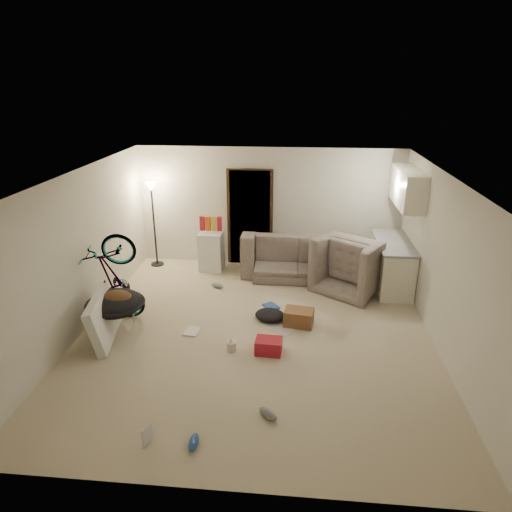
# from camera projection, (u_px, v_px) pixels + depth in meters

# --- Properties ---
(floor) EXTENTS (5.50, 6.00, 0.02)m
(floor) POSITION_uv_depth(u_px,v_px,m) (256.00, 333.00, 7.26)
(floor) COLOR #C1B394
(floor) RESTS_ON ground
(ceiling) EXTENTS (5.50, 6.00, 0.02)m
(ceiling) POSITION_uv_depth(u_px,v_px,m) (255.00, 176.00, 6.34)
(ceiling) COLOR white
(ceiling) RESTS_ON wall_back
(wall_back) EXTENTS (5.50, 0.02, 2.50)m
(wall_back) POSITION_uv_depth(u_px,v_px,m) (269.00, 207.00, 9.59)
(wall_back) COLOR beige
(wall_back) RESTS_ON floor
(wall_front) EXTENTS (5.50, 0.02, 2.50)m
(wall_front) POSITION_uv_depth(u_px,v_px,m) (223.00, 386.00, 4.01)
(wall_front) COLOR beige
(wall_front) RESTS_ON floor
(wall_left) EXTENTS (0.02, 6.00, 2.50)m
(wall_left) POSITION_uv_depth(u_px,v_px,m) (78.00, 254.00, 7.04)
(wall_left) COLOR beige
(wall_left) RESTS_ON floor
(wall_right) EXTENTS (0.02, 6.00, 2.50)m
(wall_right) POSITION_uv_depth(u_px,v_px,m) (446.00, 267.00, 6.56)
(wall_right) COLOR beige
(wall_right) RESTS_ON floor
(doorway) EXTENTS (0.85, 0.10, 2.04)m
(doorway) POSITION_uv_depth(u_px,v_px,m) (250.00, 218.00, 9.68)
(doorway) COLOR black
(doorway) RESTS_ON floor
(door_trim) EXTENTS (0.97, 0.04, 2.10)m
(door_trim) POSITION_uv_depth(u_px,v_px,m) (250.00, 218.00, 9.65)
(door_trim) COLOR #362513
(door_trim) RESTS_ON floor
(floor_lamp) EXTENTS (0.28, 0.28, 1.81)m
(floor_lamp) POSITION_uv_depth(u_px,v_px,m) (153.00, 206.00, 9.45)
(floor_lamp) COLOR black
(floor_lamp) RESTS_ON floor
(kitchen_counter) EXTENTS (0.60, 1.50, 0.88)m
(kitchen_counter) POSITION_uv_depth(u_px,v_px,m) (391.00, 265.00, 8.74)
(kitchen_counter) COLOR white
(kitchen_counter) RESTS_ON floor
(counter_top) EXTENTS (0.64, 1.54, 0.04)m
(counter_top) POSITION_uv_depth(u_px,v_px,m) (394.00, 243.00, 8.57)
(counter_top) COLOR gray
(counter_top) RESTS_ON kitchen_counter
(kitchen_uppers) EXTENTS (0.38, 1.40, 0.65)m
(kitchen_uppers) POSITION_uv_depth(u_px,v_px,m) (408.00, 188.00, 8.18)
(kitchen_uppers) COLOR white
(kitchen_uppers) RESTS_ON wall_right
(sofa) EXTENTS (2.31, 0.94, 0.67)m
(sofa) POSITION_uv_depth(u_px,v_px,m) (299.00, 259.00, 9.35)
(sofa) COLOR #313831
(sofa) RESTS_ON floor
(armchair) EXTENTS (1.57, 1.54, 0.77)m
(armchair) POSITION_uv_depth(u_px,v_px,m) (356.00, 268.00, 8.74)
(armchair) COLOR #313831
(armchair) RESTS_ON floor
(bicycle) EXTENTS (1.65, 0.84, 0.92)m
(bicycle) POSITION_uv_depth(u_px,v_px,m) (117.00, 298.00, 7.48)
(bicycle) COLOR black
(bicycle) RESTS_ON floor
(book_asset) EXTENTS (0.28, 0.25, 0.02)m
(book_asset) POSITION_uv_depth(u_px,v_px,m) (143.00, 449.00, 4.97)
(book_asset) COLOR #AA1929
(book_asset) RESTS_ON floor
(mini_fridge) EXTENTS (0.49, 0.49, 0.81)m
(mini_fridge) POSITION_uv_depth(u_px,v_px,m) (211.00, 251.00, 9.58)
(mini_fridge) COLOR white
(mini_fridge) RESTS_ON floor
(snack_box_0) EXTENTS (0.10, 0.07, 0.30)m
(snack_box_0) POSITION_uv_depth(u_px,v_px,m) (202.00, 223.00, 9.38)
(snack_box_0) COLOR #AA1929
(snack_box_0) RESTS_ON mini_fridge
(snack_box_1) EXTENTS (0.11, 0.08, 0.30)m
(snack_box_1) POSITION_uv_depth(u_px,v_px,m) (208.00, 224.00, 9.37)
(snack_box_1) COLOR #CB5019
(snack_box_1) RESTS_ON mini_fridge
(snack_box_2) EXTENTS (0.10, 0.07, 0.30)m
(snack_box_2) POSITION_uv_depth(u_px,v_px,m) (214.00, 224.00, 9.35)
(snack_box_2) COLOR gold
(snack_box_2) RESTS_ON mini_fridge
(snack_box_3) EXTENTS (0.11, 0.09, 0.30)m
(snack_box_3) POSITION_uv_depth(u_px,v_px,m) (220.00, 224.00, 9.34)
(snack_box_3) COLOR #AA1929
(snack_box_3) RESTS_ON mini_fridge
(saucer_chair) EXTENTS (0.93, 0.93, 0.66)m
(saucer_chair) POSITION_uv_depth(u_px,v_px,m) (116.00, 308.00, 7.20)
(saucer_chair) COLOR silver
(saucer_chair) RESTS_ON floor
(hoodie) EXTENTS (0.49, 0.41, 0.22)m
(hoodie) POSITION_uv_depth(u_px,v_px,m) (117.00, 298.00, 7.10)
(hoodie) COLOR #4C311A
(hoodie) RESTS_ON saucer_chair
(sofa_drape) EXTENTS (0.61, 0.52, 0.28)m
(sofa_drape) POSITION_uv_depth(u_px,v_px,m) (253.00, 248.00, 9.36)
(sofa_drape) COLOR black
(sofa_drape) RESTS_ON sofa
(tv_box) EXTENTS (0.47, 1.13, 0.73)m
(tv_box) POSITION_uv_depth(u_px,v_px,m) (103.00, 319.00, 6.94)
(tv_box) COLOR silver
(tv_box) RESTS_ON floor
(drink_case_a) EXTENTS (0.51, 0.40, 0.27)m
(drink_case_a) POSITION_uv_depth(u_px,v_px,m) (299.00, 317.00, 7.45)
(drink_case_a) COLOR brown
(drink_case_a) RESTS_ON floor
(drink_case_b) EXTENTS (0.40, 0.31, 0.22)m
(drink_case_b) POSITION_uv_depth(u_px,v_px,m) (269.00, 346.00, 6.70)
(drink_case_b) COLOR #AA1929
(drink_case_b) RESTS_ON floor
(juicer) EXTENTS (0.14, 0.14, 0.21)m
(juicer) POSITION_uv_depth(u_px,v_px,m) (231.00, 345.00, 6.76)
(juicer) COLOR beige
(juicer) RESTS_ON floor
(newspaper) EXTENTS (0.68, 0.64, 0.01)m
(newspaper) POSITION_uv_depth(u_px,v_px,m) (279.00, 326.00, 7.46)
(newspaper) COLOR beige
(newspaper) RESTS_ON floor
(book_blue) EXTENTS (0.33, 0.35, 0.03)m
(book_blue) POSITION_uv_depth(u_px,v_px,m) (271.00, 306.00, 8.07)
(book_blue) COLOR #284A93
(book_blue) RESTS_ON floor
(book_white) EXTENTS (0.25, 0.31, 0.03)m
(book_white) POSITION_uv_depth(u_px,v_px,m) (192.00, 331.00, 7.27)
(book_white) COLOR silver
(book_white) RESTS_ON floor
(shoe_1) EXTENTS (0.28, 0.20, 0.10)m
(shoe_1) POSITION_uv_depth(u_px,v_px,m) (217.00, 286.00, 8.80)
(shoe_1) COLOR slate
(shoe_1) RESTS_ON floor
(shoe_2) EXTENTS (0.11, 0.26, 0.10)m
(shoe_2) POSITION_uv_depth(u_px,v_px,m) (194.00, 442.00, 5.01)
(shoe_2) COLOR #284A93
(shoe_2) RESTS_ON floor
(shoe_3) EXTENTS (0.29, 0.28, 0.11)m
(shoe_3) POSITION_uv_depth(u_px,v_px,m) (268.00, 414.00, 5.43)
(shoe_3) COLOR slate
(shoe_3) RESTS_ON floor
(clothes_lump_a) EXTENTS (0.60, 0.55, 0.16)m
(clothes_lump_a) POSITION_uv_depth(u_px,v_px,m) (270.00, 315.00, 7.64)
(clothes_lump_a) COLOR black
(clothes_lump_a) RESTS_ON floor
(clothes_lump_b) EXTENTS (0.62, 0.59, 0.15)m
(clothes_lump_b) POSITION_uv_depth(u_px,v_px,m) (268.00, 267.00, 9.59)
(clothes_lump_b) COLOR black
(clothes_lump_b) RESTS_ON floor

